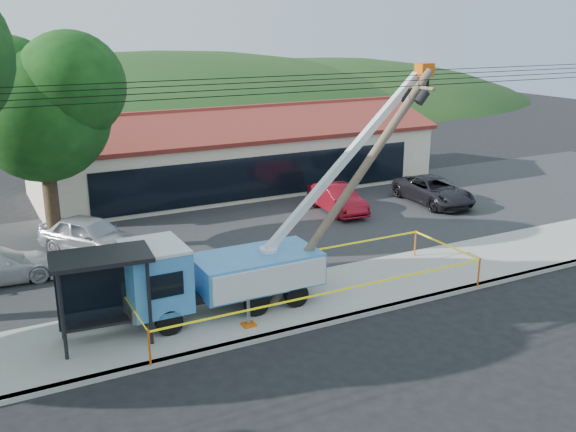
# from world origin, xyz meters

# --- Properties ---
(ground) EXTENTS (120.00, 120.00, 0.00)m
(ground) POSITION_xyz_m (0.00, 0.00, 0.00)
(ground) COLOR black
(ground) RESTS_ON ground
(curb) EXTENTS (60.00, 0.25, 0.15)m
(curb) POSITION_xyz_m (0.00, 2.10, 0.07)
(curb) COLOR #9D9993
(curb) RESTS_ON ground
(sidewalk) EXTENTS (60.00, 4.00, 0.15)m
(sidewalk) POSITION_xyz_m (0.00, 4.00, 0.07)
(sidewalk) COLOR #9D9993
(sidewalk) RESTS_ON ground
(parking_lot) EXTENTS (60.00, 12.00, 0.10)m
(parking_lot) POSITION_xyz_m (0.00, 12.00, 0.05)
(parking_lot) COLOR #28282B
(parking_lot) RESTS_ON ground
(strip_mall) EXTENTS (22.50, 8.53, 4.67)m
(strip_mall) POSITION_xyz_m (4.00, 19.98, 1.88)
(strip_mall) COLOR beige
(strip_mall) RESTS_ON ground
(tree_lot) EXTENTS (6.30, 5.60, 8.94)m
(tree_lot) POSITION_xyz_m (-7.00, 13.00, 6.21)
(tree_lot) COLOR #332316
(tree_lot) RESTS_ON ground
(hill_center) EXTENTS (89.60, 64.00, 32.00)m
(hill_center) POSITION_xyz_m (10.00, 55.00, 0.00)
(hill_center) COLOR #173C16
(hill_center) RESTS_ON ground
(hill_east) EXTENTS (72.80, 52.00, 26.00)m
(hill_east) POSITION_xyz_m (30.00, 55.00, 0.00)
(hill_east) COLOR #173C16
(hill_east) RESTS_ON ground
(utility_truck) EXTENTS (11.13, 3.47, 7.68)m
(utility_truck) POSITION_xyz_m (-3.12, 4.44, 1.53)
(utility_truck) COLOR black
(utility_truck) RESTS_ON ground
(leaning_pole) EXTENTS (6.32, 1.62, 7.62)m
(leaning_pole) POSITION_xyz_m (1.83, 3.98, 4.24)
(leaning_pole) COLOR brown
(leaning_pole) RESTS_ON ground
(bus_shelter) EXTENTS (2.94, 1.97, 2.70)m
(bus_shelter) POSITION_xyz_m (-6.93, 4.07, 2.14)
(bus_shelter) COLOR black
(bus_shelter) RESTS_ON ground
(caution_tape) EXTENTS (11.95, 3.63, 1.05)m
(caution_tape) POSITION_xyz_m (-0.27, 3.74, 0.93)
(caution_tape) COLOR #DB560B
(caution_tape) RESTS_ON ground
(car_silver) EXTENTS (4.16, 4.77, 1.55)m
(car_silver) POSITION_xyz_m (-5.78, 11.96, 0.00)
(car_silver) COLOR #B2B3B9
(car_silver) RESTS_ON ground
(car_red) EXTENTS (1.73, 4.23, 1.36)m
(car_red) POSITION_xyz_m (6.31, 12.46, 0.00)
(car_red) COLOR maroon
(car_red) RESTS_ON ground
(car_dark) EXTENTS (2.61, 5.11, 1.38)m
(car_dark) POSITION_xyz_m (11.58, 11.47, 0.00)
(car_dark) COLOR black
(car_dark) RESTS_ON ground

